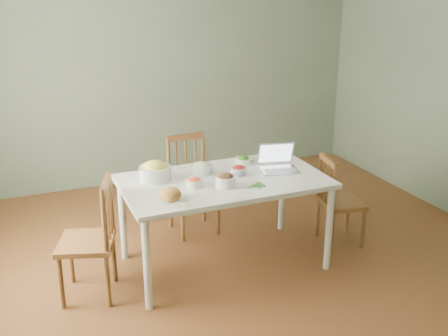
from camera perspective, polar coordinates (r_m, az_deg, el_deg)
name	(u,v)px	position (r m, az deg, el deg)	size (l,w,h in m)	color
floor	(250,267)	(4.84, 2.79, -10.56)	(5.00, 5.00, 0.00)	brown
wall_back	(165,72)	(6.61, -6.35, 10.16)	(5.00, 0.00, 2.70)	slate
dining_table	(224,222)	(4.71, 0.00, -5.81)	(1.74, 0.98, 0.81)	white
chair_far	(193,186)	(5.29, -3.30, -1.95)	(0.43, 0.41, 0.98)	#543218
chair_left	(86,240)	(4.36, -14.57, -7.42)	(0.44, 0.42, 0.99)	#543218
chair_right	(342,200)	(5.20, 12.46, -3.38)	(0.39, 0.37, 0.88)	#543218
bread_boule	(170,194)	(4.12, -5.77, -2.80)	(0.17, 0.17, 0.11)	#CF8844
butter_stick	(180,205)	(4.02, -4.71, -3.96)	(0.10, 0.03, 0.03)	white
bowl_squash	(155,171)	(4.56, -7.39, -0.27)	(0.27, 0.27, 0.16)	yellow
bowl_carrot	(194,182)	(4.39, -3.21, -1.52)	(0.14, 0.14, 0.08)	#E65623
bowl_onion	(202,168)	(4.67, -2.41, 0.01)	(0.19, 0.19, 0.10)	silver
bowl_mushroom	(226,180)	(4.37, 0.18, -1.31)	(0.17, 0.17, 0.11)	#452B1A
bowl_redpep	(239,170)	(4.64, 1.58, -0.23)	(0.14, 0.14, 0.08)	red
bowl_broccoli	(244,160)	(4.89, 2.11, 0.83)	(0.13, 0.13, 0.08)	#10390E
flatbread	(244,159)	(5.02, 2.16, 0.94)	(0.18, 0.18, 0.02)	#C8B78F
basil_bunch	(256,185)	(4.41, 3.39, -1.81)	(0.19, 0.19, 0.02)	#1D621A
laptop	(280,159)	(4.73, 5.98, 0.96)	(0.33, 0.30, 0.22)	silver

